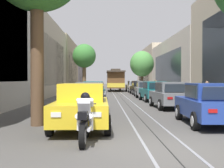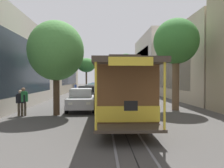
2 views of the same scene
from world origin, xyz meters
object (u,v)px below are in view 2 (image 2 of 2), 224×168
(parked_car_teal_mid_right, at_px, (93,89))
(parked_car_black_fifth_right, at_px, (87,94))
(motorcycle_with_rider, at_px, (116,86))
(pedestrian_on_right_pavement, at_px, (75,87))
(parked_car_yellow_near_left, at_px, (118,86))
(parked_car_blue_near_right, at_px, (96,86))
(parked_car_grey_fourth_right, at_px, (91,91))
(cable_car_trolley, at_px, (120,90))
(parked_car_teal_mid_left, at_px, (125,89))
(street_tree_kerb_right_second, at_px, (56,51))
(street_tree_kerb_left_second, at_px, (176,42))
(street_tree_kerb_right_near, at_px, (86,65))
(parked_car_silver_sixth_right, at_px, (81,99))
(pedestrian_on_left_pavement, at_px, (23,100))
(street_tree_kerb_left_near, at_px, (126,62))
(parked_car_grey_second_right, at_px, (95,87))
(fire_hydrant, at_px, (130,90))
(pedestrian_crossing_far, at_px, (20,101))
(parked_car_grey_second_left, at_px, (121,87))

(parked_car_teal_mid_right, bearing_deg, parked_car_black_fifth_right, 89.35)
(motorcycle_with_rider, bearing_deg, pedestrian_on_right_pavement, 58.03)
(parked_car_yellow_near_left, xyz_separation_m, parked_car_blue_near_right, (4.80, 0.74, 0.00))
(parked_car_grey_fourth_right, height_order, cable_car_trolley, cable_car_trolley)
(parked_car_teal_mid_left, xyz_separation_m, parked_car_black_fifth_right, (4.97, 11.16, 0.00))
(parked_car_grey_fourth_right, xyz_separation_m, cable_car_trolley, (-2.37, 15.65, 0.86))
(street_tree_kerb_right_second, bearing_deg, parked_car_teal_mid_left, -108.38)
(street_tree_kerb_left_second, distance_m, street_tree_kerb_right_near, 31.30)
(parked_car_silver_sixth_right, relative_size, pedestrian_on_right_pavement, 2.73)
(parked_car_black_fifth_right, bearing_deg, parked_car_blue_near_right, -90.18)
(parked_car_black_fifth_right, distance_m, pedestrian_on_left_pavement, 8.62)
(street_tree_kerb_right_second, xyz_separation_m, motorcycle_with_rider, (-5.92, -34.60, -3.36))
(parked_car_black_fifth_right, bearing_deg, cable_car_trolley, 104.58)
(parked_car_teal_mid_right, xyz_separation_m, street_tree_kerb_left_near, (-6.46, -12.37, 5.09))
(parked_car_blue_near_right, relative_size, pedestrian_on_left_pavement, 2.54)
(pedestrian_on_right_pavement, bearing_deg, pedestrian_on_left_pavement, 89.28)
(parked_car_grey_second_right, xyz_separation_m, street_tree_kerb_right_second, (1.45, 25.06, 3.21))
(parked_car_silver_sixth_right, distance_m, cable_car_trolley, 4.64)
(fire_hydrant, bearing_deg, parked_car_yellow_near_left, -79.33)
(parked_car_grey_second_right, relative_size, street_tree_kerb_right_near, 0.65)
(parked_car_grey_second_right, xyz_separation_m, parked_car_black_fifth_right, (0.14, 17.31, 0.00))
(parked_car_grey_fourth_right, distance_m, pedestrian_on_left_pavement, 14.38)
(parked_car_teal_mid_left, bearing_deg, fire_hydrant, -105.41)
(cable_car_trolley, xyz_separation_m, fire_hydrant, (-3.90, -26.00, -1.24))
(street_tree_kerb_left_second, relative_size, fire_hydrant, 7.91)
(parked_car_yellow_near_left, xyz_separation_m, parked_car_grey_fourth_right, (4.74, 18.46, 0.00))
(street_tree_kerb_right_second, distance_m, pedestrian_on_left_pavement, 3.60)
(pedestrian_on_right_pavement, bearing_deg, pedestrian_crossing_far, 88.90)
(parked_car_yellow_near_left, xyz_separation_m, street_tree_kerb_right_near, (6.75, 0.33, 4.41))
(parked_car_grey_second_left, distance_m, pedestrian_on_right_pavement, 8.64)
(parked_car_blue_near_right, distance_m, pedestrian_on_right_pavement, 9.54)
(street_tree_kerb_left_second, xyz_separation_m, pedestrian_crossing_far, (10.33, 2.16, -4.02))
(parked_car_grey_second_right, xyz_separation_m, parked_car_silver_sixth_right, (0.10, 23.12, 0.00))
(parked_car_grey_second_left, relative_size, street_tree_kerb_left_second, 0.66)
(pedestrian_on_right_pavement, bearing_deg, parked_car_silver_sixth_right, 98.38)
(street_tree_kerb_right_second, relative_size, motorcycle_with_rider, 2.96)
(street_tree_kerb_left_near, height_order, pedestrian_on_right_pavement, street_tree_kerb_left_near)
(parked_car_teal_mid_left, relative_size, cable_car_trolley, 0.48)
(parked_car_grey_second_right, distance_m, fire_hydrant, 6.35)
(parked_car_silver_sixth_right, relative_size, street_tree_kerb_left_near, 0.57)
(pedestrian_on_right_pavement, bearing_deg, parked_car_grey_fourth_right, 109.73)
(parked_car_grey_fourth_right, relative_size, pedestrian_on_right_pavement, 2.73)
(parked_car_silver_sixth_right, bearing_deg, parked_car_teal_mid_left, -106.21)
(parked_car_yellow_near_left, bearing_deg, pedestrian_on_left_pavement, 75.91)
(parked_car_yellow_near_left, height_order, parked_car_grey_fourth_right, same)
(street_tree_kerb_left_second, xyz_separation_m, fire_hydrant, (0.50, -22.26, -4.50))
(parked_car_teal_mid_right, bearing_deg, fire_hydrant, -141.86)
(parked_car_teal_mid_right, xyz_separation_m, parked_car_silver_sixth_right, (0.09, 17.24, 0.00))
(parked_car_grey_second_left, xyz_separation_m, street_tree_kerb_right_near, (6.79, -5.94, 4.41))
(parked_car_teal_mid_right, relative_size, pedestrian_on_right_pavement, 2.73)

